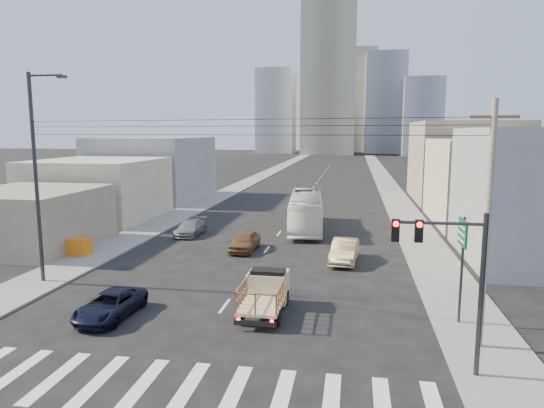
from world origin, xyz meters
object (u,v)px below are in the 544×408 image
(city_bus, at_px, (306,211))
(green_sign, at_px, (462,245))
(streetlamp_left, at_px, (37,173))
(sedan_grey, at_px, (190,227))
(utility_pole, at_px, (487,224))
(sedan_tan, at_px, (344,251))
(traffic_signal, at_px, (452,266))
(navy_pickup, at_px, (110,305))
(flatbed_pickup, at_px, (265,290))
(sedan_brown, at_px, (245,241))
(crate_stack, at_px, (77,246))

(city_bus, distance_m, green_sign, 22.70)
(green_sign, bearing_deg, streetlamp_left, 173.68)
(sedan_grey, xyz_separation_m, utility_pole, (18.85, -19.06, 4.54))
(sedan_grey, relative_size, utility_pole, 0.45)
(sedan_tan, xyz_separation_m, traffic_signal, (3.97, -15.03, 3.32))
(navy_pickup, relative_size, city_bus, 0.37)
(traffic_signal, bearing_deg, sedan_tan, 104.79)
(flatbed_pickup, distance_m, sedan_brown, 12.54)
(sedan_brown, bearing_deg, streetlamp_left, -133.82)
(sedan_brown, height_order, sedan_grey, sedan_brown)
(crate_stack, bearing_deg, city_bus, 38.92)
(green_sign, bearing_deg, sedan_brown, 136.67)
(flatbed_pickup, distance_m, utility_pole, 10.49)
(utility_pole, bearing_deg, crate_stack, 155.79)
(sedan_grey, xyz_separation_m, crate_stack, (-5.65, -8.04, 0.04))
(sedan_brown, xyz_separation_m, streetlamp_left, (-9.84, -9.50, 5.72))
(utility_pole, xyz_separation_m, crate_stack, (-24.50, 11.02, -4.50))
(navy_pickup, bearing_deg, flatbed_pickup, 16.92)
(city_bus, height_order, green_sign, green_sign)
(navy_pickup, relative_size, sedan_tan, 0.95)
(traffic_signal, relative_size, streetlamp_left, 0.50)
(utility_pole, bearing_deg, city_bus, 112.01)
(sedan_brown, height_order, utility_pole, utility_pole)
(flatbed_pickup, relative_size, streetlamp_left, 0.37)
(navy_pickup, xyz_separation_m, utility_pole, (16.44, -0.65, 4.58))
(city_bus, distance_m, sedan_tan, 11.34)
(traffic_signal, distance_m, crate_stack, 26.70)
(flatbed_pickup, relative_size, sedan_brown, 1.04)
(streetlamp_left, bearing_deg, navy_pickup, -34.01)
(sedan_tan, xyz_separation_m, streetlamp_left, (-17.20, -7.53, 5.67))
(flatbed_pickup, bearing_deg, green_sign, -0.24)
(traffic_signal, bearing_deg, sedan_grey, 128.44)
(sedan_tan, xyz_separation_m, sedan_grey, (-13.15, 6.53, -0.11))
(city_bus, distance_m, sedan_brown, 9.51)
(city_bus, relative_size, crate_stack, 6.61)
(sedan_tan, xyz_separation_m, green_sign, (5.36, -10.03, 2.98))
(city_bus, distance_m, crate_stack, 19.45)
(sedan_grey, xyz_separation_m, streetlamp_left, (-4.05, -14.06, 5.79))
(flatbed_pickup, distance_m, sedan_tan, 10.63)
(navy_pickup, xyz_separation_m, sedan_tan, (10.75, 11.88, 0.15))
(navy_pickup, relative_size, sedan_grey, 0.98)
(green_sign, bearing_deg, city_bus, 113.60)
(navy_pickup, bearing_deg, green_sign, 8.63)
(flatbed_pickup, relative_size, sedan_grey, 0.99)
(city_bus, xyz_separation_m, traffic_signal, (7.66, -25.72, 2.42))
(navy_pickup, distance_m, crate_stack, 13.13)
(sedan_grey, relative_size, crate_stack, 2.48)
(sedan_brown, xyz_separation_m, traffic_signal, (11.33, -17.00, 3.36))
(navy_pickup, distance_m, green_sign, 16.51)
(flatbed_pickup, xyz_separation_m, sedan_brown, (-3.74, 11.96, -0.37))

